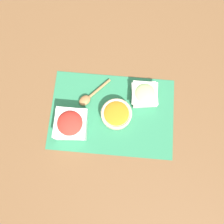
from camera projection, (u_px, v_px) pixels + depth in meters
name	position (u px, v px, depth m)	size (l,w,h in m)	color
ground_plane	(112.00, 114.00, 1.00)	(3.00, 3.00, 0.00)	brown
placemat	(112.00, 114.00, 1.00)	(0.56, 0.37, 0.00)	#2D7A51
carrot_bowl	(116.00, 114.00, 0.97)	(0.14, 0.14, 0.05)	beige
tomato_bowl	(71.00, 124.00, 0.94)	(0.14, 0.14, 0.09)	white
cucumber_bowl	(144.00, 94.00, 0.99)	(0.13, 0.13, 0.06)	silver
wooden_spoon	(88.00, 97.00, 1.00)	(0.14, 0.15, 0.02)	#9E7042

